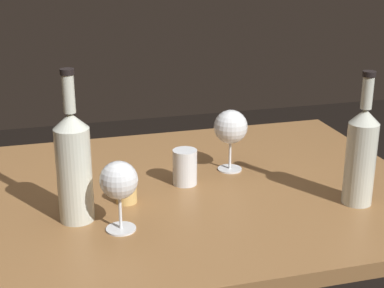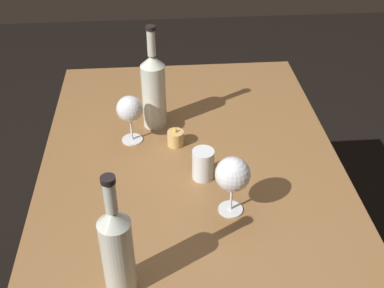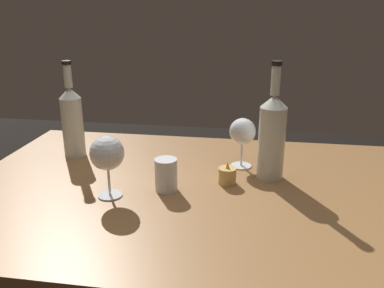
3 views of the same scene
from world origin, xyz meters
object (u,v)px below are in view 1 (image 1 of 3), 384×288
Objects in this scene: wine_bottle at (74,165)px; wine_glass_right at (119,182)px; wine_glass_left at (231,128)px; votive_candle at (126,193)px; wine_bottle_second at (361,154)px; water_tumbler at (185,168)px.

wine_glass_right is at bearing -41.13° from wine_bottle.
wine_bottle is at bearing 138.87° from wine_glass_right.
votive_candle is at bearing -157.08° from wine_glass_left.
wine_bottle is at bearing 172.25° from wine_bottle_second.
wine_bottle reaches higher than votive_candle.
wine_bottle is 0.33m from water_tumbler.
wine_glass_right is 0.12m from wine_bottle.
wine_bottle_second is at bearing -30.92° from water_tumbler.
water_tumbler is at bearing -157.24° from wine_glass_left.
wine_bottle_second reaches higher than water_tumbler.
wine_glass_left is at bearing 37.97° from wine_glass_right.
water_tumbler is 0.18m from votive_candle.
wine_glass_left reaches higher than votive_candle.
votive_candle is at bearing -156.94° from water_tumbler.
votive_candle is at bearing 164.22° from wine_bottle_second.
wine_glass_right reaches higher than water_tumbler.
water_tumbler is at bearing 24.65° from wine_bottle.
wine_bottle is (-0.09, 0.08, 0.02)m from wine_glass_right.
water_tumbler reaches higher than votive_candle.
wine_bottle reaches higher than wine_bottle_second.
wine_bottle_second is 0.44m from water_tumbler.
wine_bottle is at bearing -155.97° from wine_glass_left.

